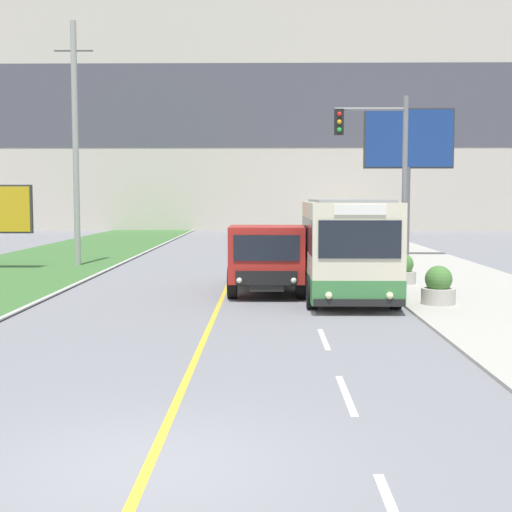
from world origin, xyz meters
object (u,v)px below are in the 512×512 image
at_px(utility_pole_far, 76,144).
at_px(billboard_large, 409,144).
at_px(city_bus, 348,250).
at_px(planter_round_second, 403,270).
at_px(planter_round_near, 438,287).
at_px(traffic_light_mast, 385,172).
at_px(dump_truck, 266,258).
at_px(car_distant, 305,241).

height_order(utility_pole_far, billboard_large, utility_pole_far).
bearing_deg(city_bus, utility_pole_far, 135.39).
bearing_deg(city_bus, planter_round_second, 57.88).
height_order(utility_pole_far, planter_round_near, utility_pole_far).
distance_m(utility_pole_far, traffic_light_mast, 16.88).
relative_size(billboard_large, planter_round_second, 7.19).
bearing_deg(planter_round_near, planter_round_second, 91.14).
bearing_deg(billboard_large, utility_pole_far, -165.00).
relative_size(city_bus, traffic_light_mast, 0.91).
bearing_deg(traffic_light_mast, billboard_large, 76.28).
bearing_deg(traffic_light_mast, utility_pole_far, 138.71).
xyz_separation_m(dump_truck, utility_pole_far, (-8.93, 9.59, 4.53)).
xyz_separation_m(car_distant, planter_round_near, (2.89, -19.95, -0.11)).
distance_m(utility_pole_far, planter_round_second, 16.59).
xyz_separation_m(utility_pole_far, planter_round_near, (14.04, -12.36, -5.15)).
xyz_separation_m(utility_pole_far, traffic_light_mast, (12.62, -11.08, -1.70)).
xyz_separation_m(traffic_light_mast, billboard_large, (3.78, 15.48, 1.97)).
xyz_separation_m(billboard_large, planter_round_second, (-2.45, -11.74, -5.44)).
bearing_deg(dump_truck, city_bus, -34.10).
distance_m(city_bus, planter_round_near, 2.97).
xyz_separation_m(dump_truck, planter_round_second, (5.01, 2.24, -0.64)).
relative_size(car_distant, traffic_light_mast, 0.68).
distance_m(dump_truck, traffic_light_mast, 4.88).
relative_size(car_distant, planter_round_second, 3.93).
xyz_separation_m(city_bus, utility_pole_far, (-11.46, 11.31, 4.13)).
height_order(billboard_large, planter_round_near, billboard_large).
bearing_deg(planter_round_second, dump_truck, -155.90).
bearing_deg(car_distant, utility_pole_far, -145.78).
relative_size(city_bus, utility_pole_far, 0.51).
height_order(dump_truck, planter_round_near, dump_truck).
xyz_separation_m(city_bus, planter_round_near, (2.58, -1.06, -1.02)).
bearing_deg(planter_round_second, planter_round_near, -88.86).
distance_m(city_bus, traffic_light_mast, 2.69).
bearing_deg(utility_pole_far, car_distant, 34.22).
distance_m(car_distant, billboard_large, 8.11).
xyz_separation_m(dump_truck, traffic_light_mast, (3.69, -1.49, 2.83)).
height_order(car_distant, traffic_light_mast, traffic_light_mast).
bearing_deg(city_bus, car_distant, 90.92).
xyz_separation_m(utility_pole_far, billboard_large, (16.39, 4.39, 0.27)).
bearing_deg(billboard_large, planter_round_second, -101.78).
bearing_deg(billboard_large, planter_round_near, -97.98).
distance_m(car_distant, planter_round_second, 15.20).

